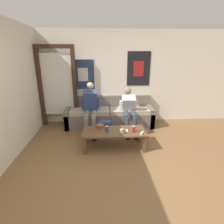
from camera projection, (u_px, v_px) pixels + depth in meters
name	position (u px, v px, depth m)	size (l,w,h in m)	color
ground_plane	(126.00, 177.00, 2.85)	(18.00, 18.00, 0.00)	brown
wall_back	(115.00, 78.00, 4.92)	(10.00, 0.07, 2.55)	silver
door_frame	(57.00, 82.00, 4.65)	(1.00, 0.10, 2.15)	#382319
couch	(110.00, 116.00, 4.88)	(2.37, 0.72, 0.79)	#70665B
coffee_table	(114.00, 133.00, 3.68)	(1.31, 0.58, 0.38)	brown
person_seated_adult	(90.00, 107.00, 4.37)	(0.47, 0.92, 1.24)	gray
person_seated_teen	(129.00, 108.00, 4.47)	(0.47, 0.98, 1.08)	#384256
backpack	(105.00, 129.00, 4.25)	(0.32, 0.29, 0.38)	navy
ceramic_bowl	(100.00, 126.00, 3.81)	(0.17, 0.17, 0.07)	brown
pillar_candle	(122.00, 131.00, 3.51)	(0.08, 0.08, 0.11)	tan
drink_can_blue	(107.00, 129.00, 3.59)	(0.07, 0.07, 0.12)	#28479E
drink_can_red	(133.00, 129.00, 3.58)	(0.07, 0.07, 0.12)	maroon
game_controller_near_left	(142.00, 133.00, 3.53)	(0.10, 0.14, 0.03)	white
game_controller_near_right	(127.00, 131.00, 3.64)	(0.04, 0.15, 0.03)	white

